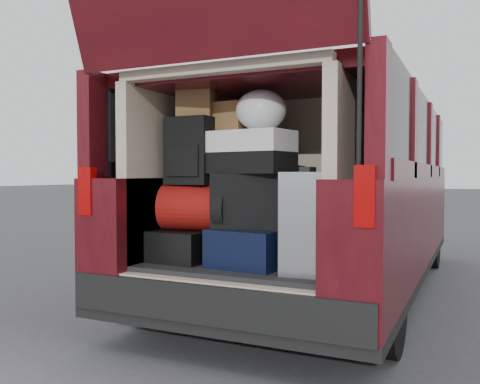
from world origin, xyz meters
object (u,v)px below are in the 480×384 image
at_px(silver_roller, 308,222).
at_px(red_duffel, 197,208).
at_px(navy_hardshell, 256,246).
at_px(black_hardshell, 190,244).
at_px(black_soft_case, 252,200).
at_px(backpack, 191,151).
at_px(twotone_duffel, 245,153).

height_order(silver_roller, red_duffel, silver_roller).
relative_size(silver_roller, red_duffel, 1.27).
relative_size(navy_hardshell, red_duffel, 1.16).
bearing_deg(red_duffel, black_hardshell, 149.31).
relative_size(red_duffel, black_soft_case, 0.97).
xyz_separation_m(black_hardshell, backpack, (0.03, -0.02, 0.63)).
bearing_deg(black_soft_case, black_hardshell, 172.32).
relative_size(navy_hardshell, silver_roller, 0.92).
xyz_separation_m(navy_hardshell, twotone_duffel, (-0.08, 0.02, 0.60)).
xyz_separation_m(navy_hardshell, backpack, (-0.46, -0.03, 0.61)).
distance_m(black_hardshell, backpack, 0.63).
distance_m(backpack, twotone_duffel, 0.38).
xyz_separation_m(silver_roller, red_duffel, (-0.78, 0.06, 0.06)).
height_order(black_hardshell, navy_hardshell, navy_hardshell).
height_order(red_duffel, black_soft_case, black_soft_case).
distance_m(red_duffel, backpack, 0.38).
height_order(navy_hardshell, twotone_duffel, twotone_duffel).
height_order(black_soft_case, twotone_duffel, twotone_duffel).
relative_size(black_hardshell, silver_roller, 0.86).
bearing_deg(black_hardshell, twotone_duffel, 6.55).
relative_size(black_soft_case, backpack, 1.07).
bearing_deg(silver_roller, twotone_duffel, 161.69).
relative_size(backpack, twotone_duffel, 0.74).
bearing_deg(twotone_duffel, black_hardshell, -167.87).
relative_size(black_hardshell, twotone_duffel, 0.84).
relative_size(silver_roller, twotone_duffel, 0.98).
distance_m(black_hardshell, twotone_duffel, 0.73).
distance_m(red_duffel, twotone_duffel, 0.49).
relative_size(red_duffel, backpack, 1.04).
bearing_deg(silver_roller, black_hardshell, 169.65).
xyz_separation_m(backpack, twotone_duffel, (0.38, 0.05, -0.02)).
bearing_deg(twotone_duffel, red_duffel, -161.95).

